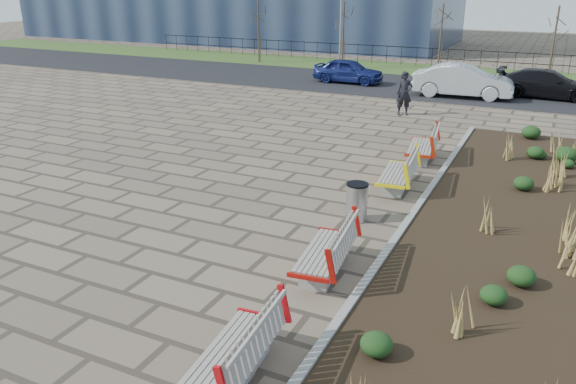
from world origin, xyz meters
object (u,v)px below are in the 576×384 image
at_px(litter_bin, 357,202).
at_px(car_black, 547,84).
at_px(bench_a, 231,348).
at_px(pedestrian, 404,93).
at_px(car_blue, 348,71).
at_px(bench_b, 324,249).
at_px(bench_c, 397,171).
at_px(bench_d, 421,145).
at_px(car_silver, 463,81).
at_px(lamp_west, 341,19).

relative_size(litter_bin, car_black, 0.20).
distance_m(bench_a, pedestrian, 17.54).
relative_size(pedestrian, car_blue, 0.48).
distance_m(bench_b, bench_c, 5.18).
bearing_deg(bench_c, bench_d, 84.10).
bearing_deg(car_silver, pedestrian, 158.43).
distance_m(bench_b, lamp_west, 26.25).
bearing_deg(car_silver, bench_a, 177.61).
bearing_deg(car_silver, bench_d, 179.16).
bearing_deg(car_blue, bench_c, -154.27).
distance_m(bench_b, car_silver, 18.86).
height_order(car_blue, lamp_west, lamp_west).
height_order(bench_a, car_blue, car_blue).
relative_size(bench_d, car_silver, 0.45).
distance_m(bench_a, lamp_west, 29.49).
bearing_deg(lamp_west, bench_d, -61.37).
bearing_deg(bench_c, car_black, 72.60).
xyz_separation_m(bench_a, lamp_west, (-9.00, 27.96, 2.54)).
bearing_deg(pedestrian, bench_b, -103.42).
bearing_deg(bench_a, lamp_west, 103.18).
xyz_separation_m(bench_b, litter_bin, (-0.26, 2.68, -0.05)).
xyz_separation_m(car_blue, car_silver, (6.26, -1.33, 0.13)).
height_order(bench_c, bench_d, same).
distance_m(bench_d, lamp_west, 18.95).
distance_m(litter_bin, car_silver, 16.17).
distance_m(litter_bin, car_black, 18.03).
bearing_deg(car_black, bench_c, 169.71).
bearing_deg(bench_d, car_blue, 111.72).
distance_m(bench_a, litter_bin, 6.12).
relative_size(car_blue, car_black, 0.83).
relative_size(bench_b, lamp_west, 0.35).
height_order(bench_d, car_silver, car_silver).
bearing_deg(bench_d, car_black, 68.27).
bearing_deg(car_blue, car_black, -87.52).
distance_m(pedestrian, car_black, 8.28).
distance_m(litter_bin, car_blue, 18.69).
bearing_deg(litter_bin, car_silver, 91.09).
relative_size(bench_d, pedestrian, 1.17).
bearing_deg(car_silver, car_black, -70.97).
relative_size(bench_d, litter_bin, 2.33).
bearing_deg(bench_c, bench_b, -95.90).
relative_size(bench_b, pedestrian, 1.17).
distance_m(car_silver, lamp_west, 10.42).
bearing_deg(lamp_west, car_blue, -63.50).
relative_size(car_blue, lamp_west, 0.63).
xyz_separation_m(bench_a, litter_bin, (-0.26, 6.11, -0.05)).
bearing_deg(litter_bin, bench_a, -87.55).
height_order(bench_a, car_black, car_black).
relative_size(bench_b, car_blue, 0.56).
relative_size(bench_c, car_blue, 0.56).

